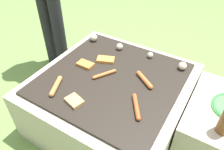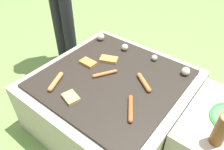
{
  "view_description": "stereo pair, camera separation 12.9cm",
  "coord_description": "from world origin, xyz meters",
  "views": [
    {
      "loc": [
        0.56,
        -0.92,
        1.32
      ],
      "look_at": [
        0.0,
        0.0,
        0.42
      ],
      "focal_mm": 35.0,
      "sensor_mm": 36.0,
      "label": 1
    },
    {
      "loc": [
        0.67,
        -0.85,
        1.32
      ],
      "look_at": [
        0.0,
        0.0,
        0.42
      ],
      "focal_mm": 35.0,
      "sensor_mm": 36.0,
      "label": 2
    }
  ],
  "objects": [
    {
      "name": "bread_slice_center",
      "position": [
        -0.13,
        0.13,
        0.41
      ],
      "size": [
        0.14,
        0.11,
        0.02
      ],
      "color": "#D18438",
      "rests_on": "grill"
    },
    {
      "name": "sausage_mid_left",
      "position": [
        -0.05,
        -0.01,
        0.41
      ],
      "size": [
        0.1,
        0.15,
        0.02
      ],
      "color": "#B7602D",
      "rests_on": "grill"
    },
    {
      "name": "mushroom_row",
      "position": [
        -0.04,
        0.32,
        0.43
      ],
      "size": [
        0.78,
        0.07,
        0.06
      ],
      "color": "beige",
      "rests_on": "grill"
    },
    {
      "name": "bread_slice_left",
      "position": [
        -0.22,
        0.01,
        0.41
      ],
      "size": [
        0.11,
        0.07,
        0.02
      ],
      "color": "#B27033",
      "rests_on": "grill"
    },
    {
      "name": "ground_plane",
      "position": [
        0.0,
        0.0,
        0.0
      ],
      "size": [
        14.0,
        14.0,
        0.0
      ],
      "primitive_type": "plane",
      "color": "#608442"
    },
    {
      "name": "condiment_bottle",
      "position": [
        0.69,
        -0.07,
        0.5
      ],
      "size": [
        0.06,
        0.06,
        0.21
      ],
      "color": "brown",
      "rests_on": "side_ledge"
    },
    {
      "name": "sausage_back_left",
      "position": [
        0.25,
        -0.16,
        0.42
      ],
      "size": [
        0.12,
        0.17,
        0.03
      ],
      "color": "#A34C23",
      "rests_on": "grill"
    },
    {
      "name": "grill",
      "position": [
        0.0,
        0.0,
        0.2
      ],
      "size": [
        0.96,
        0.96,
        0.4
      ],
      "color": "#A89E8C",
      "rests_on": "ground_plane"
    },
    {
      "name": "bread_slice_right",
      "position": [
        -0.07,
        -0.3,
        0.41
      ],
      "size": [
        0.12,
        0.1,
        0.02
      ],
      "color": "tan",
      "rests_on": "grill"
    },
    {
      "name": "side_ledge",
      "position": [
        0.71,
        0.1,
        0.2
      ],
      "size": [
        0.44,
        0.56,
        0.4
      ],
      "color": "#A89E8C",
      "rests_on": "ground_plane"
    },
    {
      "name": "sausage_front_center",
      "position": [
        0.2,
        0.07,
        0.42
      ],
      "size": [
        0.15,
        0.11,
        0.03
      ],
      "color": "#B7602D",
      "rests_on": "grill"
    },
    {
      "name": "sausage_front_right",
      "position": [
        -0.24,
        -0.26,
        0.42
      ],
      "size": [
        0.09,
        0.17,
        0.03
      ],
      "color": "#C6753D",
      "rests_on": "grill"
    }
  ]
}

